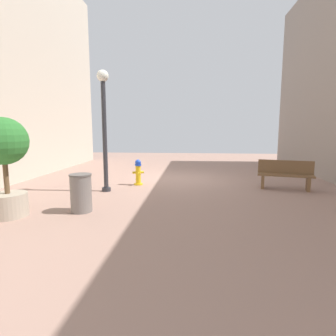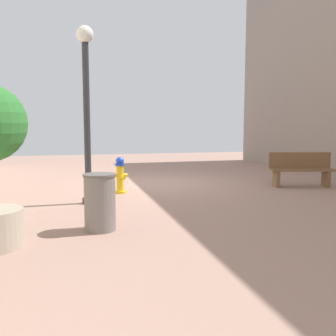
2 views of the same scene
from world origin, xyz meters
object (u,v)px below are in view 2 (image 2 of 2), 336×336
(fire_hydrant, at_px, (120,175))
(trash_bin, at_px, (100,202))
(street_lamp, at_px, (86,95))
(bench_near, at_px, (301,169))

(fire_hydrant, bearing_deg, trash_bin, 77.33)
(fire_hydrant, xyz_separation_m, street_lamp, (0.83, 1.08, 1.88))
(bench_near, xyz_separation_m, trash_bin, (5.71, 3.01, -0.04))
(bench_near, xyz_separation_m, street_lamp, (5.80, 0.81, 1.84))
(fire_hydrant, relative_size, trash_bin, 0.99)
(fire_hydrant, distance_m, bench_near, 4.98)
(fire_hydrant, relative_size, street_lamp, 0.24)
(fire_hydrant, relative_size, bench_near, 0.51)
(fire_hydrant, distance_m, street_lamp, 2.32)
(bench_near, distance_m, street_lamp, 6.14)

